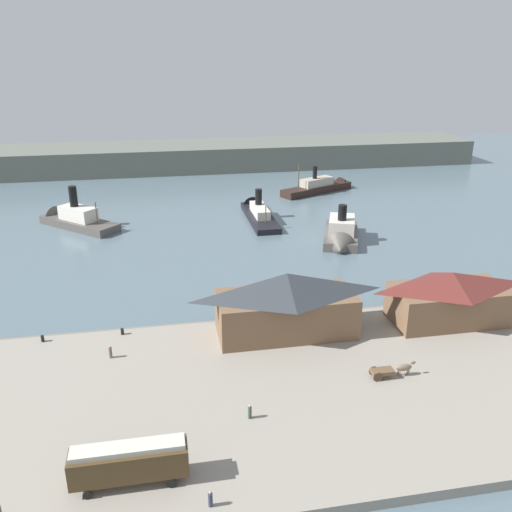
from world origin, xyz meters
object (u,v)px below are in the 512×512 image
(street_tram, at_px, (129,461))
(ferry_mid_harbor, at_px, (323,186))
(ferry_shed_central_terminal, at_px, (450,297))
(horse_cart, at_px, (391,370))
(ferry_approaching_east, at_px, (341,235))
(pedestrian_walking_east, at_px, (250,412))
(ferry_shed_west_terminal, at_px, (286,303))
(mooring_post_center_east, at_px, (122,331))
(mooring_post_east, at_px, (43,339))
(pedestrian_standing_center, at_px, (110,352))
(pedestrian_near_east_shed, at_px, (210,499))
(ferry_departing_north, at_px, (257,211))
(ferry_moored_east, at_px, (72,219))

(street_tram, relative_size, ferry_mid_harbor, 0.44)
(ferry_shed_central_terminal, distance_m, horse_cart, 18.77)
(street_tram, xyz_separation_m, ferry_approaching_east, (41.35, 62.05, -1.90))
(pedestrian_walking_east, height_order, ferry_approaching_east, ferry_approaching_east)
(ferry_shed_west_terminal, bearing_deg, ferry_shed_central_terminal, -1.91)
(ferry_shed_central_terminal, height_order, mooring_post_center_east, ferry_shed_central_terminal)
(horse_cart, relative_size, pedestrian_walking_east, 3.35)
(pedestrian_walking_east, height_order, mooring_post_center_east, pedestrian_walking_east)
(mooring_post_east, bearing_deg, ferry_shed_west_terminal, -6.27)
(street_tram, height_order, pedestrian_standing_center, street_tram)
(mooring_post_east, bearing_deg, ferry_shed_central_terminal, -4.45)
(mooring_post_east, bearing_deg, horse_cart, -21.08)
(pedestrian_near_east_shed, bearing_deg, street_tram, 149.24)
(ferry_approaching_east, relative_size, ferry_departing_north, 0.74)
(street_tram, distance_m, ferry_approaching_east, 74.59)
(pedestrian_standing_center, bearing_deg, ferry_approaching_east, 41.62)
(mooring_post_east, relative_size, ferry_departing_north, 0.04)
(ferry_mid_harbor, bearing_deg, mooring_post_east, -129.50)
(pedestrian_near_east_shed, bearing_deg, ferry_shed_west_terminal, 64.69)
(ferry_shed_west_terminal, relative_size, pedestrian_walking_east, 11.49)
(ferry_shed_central_terminal, xyz_separation_m, horse_cart, (-14.01, -12.14, -2.95))
(street_tram, relative_size, ferry_departing_north, 0.42)
(horse_cart, xyz_separation_m, mooring_post_center_east, (-32.42, 16.61, -0.48))
(ferry_departing_north, bearing_deg, pedestrian_walking_east, -101.23)
(ferry_moored_east, bearing_deg, mooring_post_east, -86.85)
(mooring_post_center_east, relative_size, mooring_post_east, 1.00)
(ferry_moored_east, bearing_deg, pedestrian_near_east_shed, -75.80)
(ferry_shed_central_terminal, xyz_separation_m, pedestrian_near_east_shed, (-37.58, -28.04, -3.13))
(pedestrian_near_east_shed, bearing_deg, pedestrian_walking_east, 64.18)
(ferry_departing_north, bearing_deg, ferry_mid_harbor, 41.50)
(street_tram, height_order, ferry_approaching_east, ferry_approaching_east)
(horse_cart, height_order, ferry_mid_harbor, ferry_mid_harbor)
(mooring_post_east, bearing_deg, ferry_moored_east, 93.15)
(street_tram, bearing_deg, mooring_post_east, 113.81)
(pedestrian_near_east_shed, distance_m, ferry_moored_east, 91.79)
(street_tram, distance_m, pedestrian_standing_center, 22.76)
(ferry_shed_west_terminal, height_order, mooring_post_center_east, ferry_shed_west_terminal)
(street_tram, relative_size, mooring_post_east, 11.77)
(ferry_shed_west_terminal, xyz_separation_m, street_tram, (-20.53, -24.74, -2.13))
(ferry_shed_central_terminal, height_order, ferry_departing_north, ferry_shed_central_terminal)
(mooring_post_east, distance_m, ferry_moored_east, 56.59)
(mooring_post_center_east, bearing_deg, ferry_departing_north, 62.18)
(ferry_moored_east, bearing_deg, pedestrian_walking_east, -70.21)
(mooring_post_center_east, xyz_separation_m, ferry_moored_east, (-13.68, 56.46, 0.04))
(horse_cart, xyz_separation_m, ferry_departing_north, (-2.74, 72.87, -1.01))
(pedestrian_standing_center, bearing_deg, ferry_mid_harbor, 56.91)
(mooring_post_center_east, relative_size, ferry_moored_east, 0.04)
(pedestrian_standing_center, bearing_deg, ferry_shed_central_terminal, 1.76)
(ferry_shed_central_terminal, distance_m, ferry_departing_north, 63.12)
(ferry_shed_west_terminal, bearing_deg, ferry_mid_harbor, 69.50)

